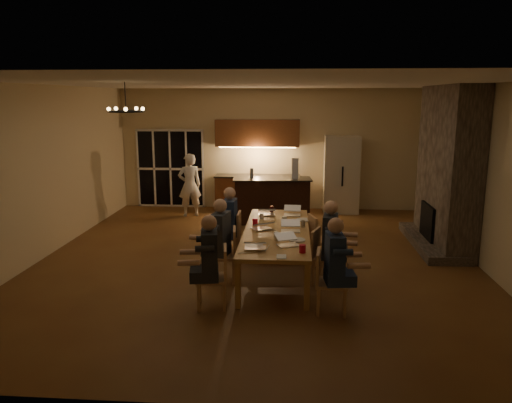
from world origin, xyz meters
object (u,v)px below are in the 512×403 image
object	(u,v)px
can_right	(303,224)
plate_far	(304,220)
plate_left	(254,245)
person_left_far	(230,224)
laptop_b	(288,239)
person_right_mid	(330,243)
chair_right_mid	(327,257)
person_left_near	(210,263)
chair_left_mid	(222,255)
can_cola	(272,209)
person_left_mid	(221,241)
laptop_e	(267,209)
plate_near	(297,240)
person_right_near	(334,267)
chair_right_far	(322,239)
laptop_a	(255,241)
laptop_d	(291,225)
chair_left_far	(228,236)
can_silver	(277,237)
chandelier	(126,111)
bar_island	(272,201)
redcup_near	(302,249)
bar_bottle	(252,173)
chair_right_near	(332,282)
redcup_mid	(255,222)
refrigerator	(341,174)
laptop_c	(261,223)
mug_back	(262,216)
mug_front	(276,235)
dining_table	(276,251)
laptop_f	(292,210)
bar_blender	(295,168)
mug_mid	(284,219)
standing_person	(190,185)

from	to	relation	value
can_right	plate_far	bearing A→B (deg)	87.81
plate_left	plate_far	xyz separation A→B (m)	(0.78, 1.67, 0.00)
person_left_far	laptop_b	size ratio (longest dim) A/B	4.31
person_right_mid	person_left_far	world-z (taller)	same
chair_right_mid	person_left_near	size ratio (longest dim) A/B	0.64
chair_left_mid	can_cola	size ratio (longest dim) A/B	7.42
person_left_mid	laptop_e	world-z (taller)	person_left_mid
plate_near	person_right_near	bearing A→B (deg)	-63.69
chair_right_far	laptop_a	distance (m)	2.02
laptop_d	chair_left_far	bearing A→B (deg)	146.06
can_silver	chandelier	bearing A→B (deg)	175.78
chair_left_mid	person_right_mid	bearing A→B (deg)	83.16
bar_island	redcup_near	world-z (taller)	bar_island
plate_left	bar_bottle	distance (m)	4.48
bar_island	can_right	xyz separation A→B (m)	(0.69, -3.28, 0.27)
plate_near	plate_left	distance (m)	0.73
chair_right_near	redcup_mid	xyz separation A→B (m)	(-1.22, 1.91, 0.37)
refrigerator	plate_left	bearing A→B (deg)	-107.67
chair_left_far	bar_island	bearing A→B (deg)	166.42
person_right_near	can_right	world-z (taller)	person_right_near
person_left_mid	person_left_far	size ratio (longest dim) A/B	1.00
laptop_a	laptop_e	distance (m)	2.19
person_left_mid	laptop_c	xyz separation A→B (m)	(0.63, 0.55, 0.17)
mug_back	mug_front	bearing A→B (deg)	-75.98
dining_table	can_silver	size ratio (longest dim) A/B	26.57
person_left_near	person_right_near	world-z (taller)	same
laptop_a	laptop_c	bearing A→B (deg)	-94.99
person_left_far	laptop_c	world-z (taller)	person_left_far
laptop_f	plate_far	size ratio (longest dim) A/B	1.17
laptop_b	can_cola	bearing A→B (deg)	75.48
can_right	bar_blender	world-z (taller)	bar_blender
chair_left_mid	laptop_e	bearing A→B (deg)	151.90
chair_right_far	person_left_mid	bearing A→B (deg)	105.43
chair_right_near	laptop_b	bearing A→B (deg)	46.76
can_cola	bar_island	bearing A→B (deg)	92.35
person_right_mid	laptop_c	size ratio (longest dim) A/B	4.31
laptop_f	mug_front	world-z (taller)	laptop_f
chair_left_mid	chair_left_far	size ratio (longest dim) A/B	1.00
dining_table	mug_mid	world-z (taller)	mug_mid
plate_far	refrigerator	bearing A→B (deg)	75.60
person_right_near	redcup_mid	bearing A→B (deg)	26.64
standing_person	laptop_e	bearing A→B (deg)	102.54
chair_right_mid	mug_back	size ratio (longest dim) A/B	8.90
laptop_c	mug_mid	bearing A→B (deg)	-155.47
chair_right_mid	laptop_d	world-z (taller)	laptop_d
chair_left_mid	person_left_far	bearing A→B (deg)	173.76
chair_left_mid	can_silver	distance (m)	0.97
person_left_near	person_left_mid	distance (m)	1.11
laptop_c	laptop_b	bearing A→B (deg)	86.72
can_right	person_right_near	bearing A→B (deg)	-77.69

